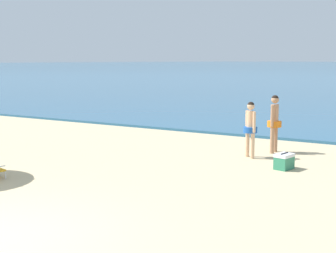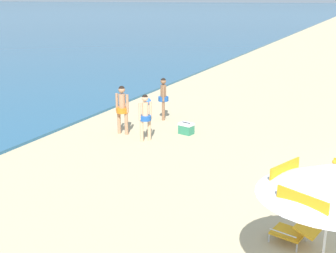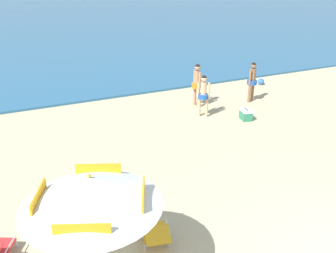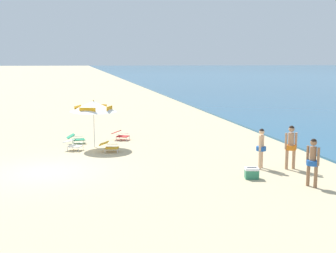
{
  "view_description": "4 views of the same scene",
  "coord_description": "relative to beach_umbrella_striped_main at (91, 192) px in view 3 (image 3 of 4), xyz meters",
  "views": [
    {
      "loc": [
        6.18,
        -4.48,
        2.76
      ],
      "look_at": [
        -0.67,
        6.83,
        0.93
      ],
      "focal_mm": 51.45,
      "sensor_mm": 36.0,
      "label": 1
    },
    {
      "loc": [
        -10.86,
        1.64,
        4.64
      ],
      "look_at": [
        -1.22,
        6.27,
        1.42
      ],
      "focal_mm": 45.83,
      "sensor_mm": 36.0,
      "label": 2
    },
    {
      "loc": [
        -5.36,
        -2.88,
        5.25
      ],
      "look_at": [
        -1.03,
        6.56,
        0.67
      ],
      "focal_mm": 39.19,
      "sensor_mm": 36.0,
      "label": 3
    },
    {
      "loc": [
        16.32,
        1.28,
        4.21
      ],
      "look_at": [
        -1.67,
        5.12,
        1.35
      ],
      "focal_mm": 45.02,
      "sensor_mm": 36.0,
      "label": 4
    }
  ],
  "objects": [
    {
      "name": "lounge_chair_beside_umbrella",
      "position": [
        1.33,
        0.63,
        -1.75
      ],
      "size": [
        0.71,
        0.96,
        0.5
      ],
      "color": "gold",
      "rests_on": "ground"
    },
    {
      "name": "beach_ball",
      "position": [
        10.18,
        8.64,
        -1.87
      ],
      "size": [
        0.3,
        0.3,
        0.3
      ],
      "primitive_type": "sphere",
      "color": "blue",
      "rests_on": "ground"
    },
    {
      "name": "person_standing_beside",
      "position": [
        5.64,
        6.28,
        -1.1
      ],
      "size": [
        0.4,
        0.39,
        1.6
      ],
      "color": "#D8A87F",
      "rests_on": "ground"
    },
    {
      "name": "person_wading_in",
      "position": [
        5.97,
        7.37,
        -1.02
      ],
      "size": [
        0.42,
        0.52,
        1.73
      ],
      "color": "tan",
      "rests_on": "ground"
    },
    {
      "name": "beach_umbrella_striped_main",
      "position": [
        0.0,
        0.0,
        0.0
      ],
      "size": [
        2.8,
        2.8,
        2.34
      ],
      "color": "silver",
      "rests_on": "ground"
    },
    {
      "name": "cooler_box",
      "position": [
        6.94,
        5.35,
        -1.82
      ],
      "size": [
        0.45,
        0.56,
        0.43
      ],
      "color": "#2D7F5B",
      "rests_on": "ground"
    },
    {
      "name": "person_standing_near_shore",
      "position": [
        8.31,
        6.93,
        -1.07
      ],
      "size": [
        0.45,
        0.41,
        1.66
      ],
      "color": "#8C6042",
      "rests_on": "ground"
    }
  ]
}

